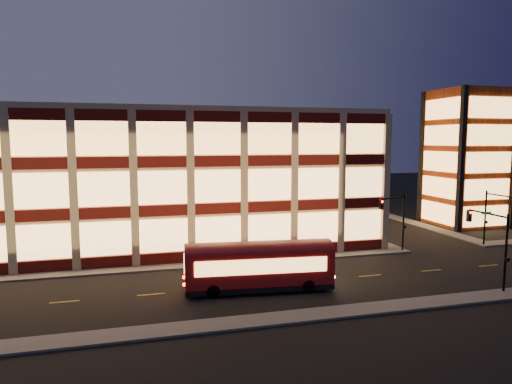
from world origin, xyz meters
name	(u,v)px	position (x,y,z in m)	size (l,w,h in m)	color
ground	(172,270)	(0.00, 0.00, 0.00)	(200.00, 200.00, 0.00)	black
sidewalk_office_south	(136,269)	(-3.00, 1.00, 0.07)	(54.00, 2.00, 0.15)	#514F4C
sidewalk_office_east	(332,223)	(23.00, 17.00, 0.07)	(2.00, 30.00, 0.15)	#514F4C
sidewalk_tower_west	(403,220)	(34.00, 17.00, 0.07)	(2.00, 30.00, 0.15)	#514F4C
sidewalk_near	(190,328)	(0.00, -13.00, 0.07)	(100.00, 2.00, 0.15)	#514F4C
office_building	(134,175)	(-2.91, 16.91, 7.25)	(50.45, 30.45, 14.50)	tan
stair_tower	(466,158)	(39.95, 11.95, 8.99)	(8.60, 8.60, 18.00)	#8C3814
traffic_signal_far	(396,213)	(22.21, 0.24, 4.11)	(3.79, 1.87, 6.00)	black
traffic_signal_right	(496,210)	(33.50, -0.62, 4.10)	(1.20, 4.37, 6.00)	black
traffic_signal_near	(492,235)	(23.50, -11.03, 4.13)	(0.32, 4.45, 6.00)	black
trolley_bus	(259,263)	(5.98, -7.09, 2.09)	(11.35, 3.87, 3.77)	#920708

